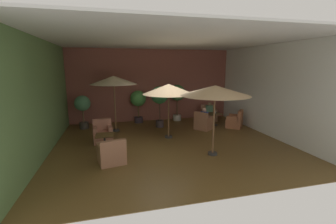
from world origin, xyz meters
TOP-DOWN VIEW (x-y plane):
  - ground_plane at (0.00, 0.00)m, footprint 9.03×8.21m
  - wall_back_brick at (0.00, 4.07)m, footprint 9.03×0.08m
  - wall_left_accent at (-4.48, 0.00)m, footprint 0.08×8.21m
  - wall_right_plain at (4.48, 0.00)m, footprint 0.08×8.21m
  - ceiling_slab at (0.00, 0.00)m, footprint 9.03×8.21m
  - cafe_table_front_left at (2.91, 2.15)m, footprint 0.67×0.67m
  - armchair_front_left_north at (2.05, 1.52)m, footprint 1.02×1.01m
  - armchair_front_left_east at (3.72, 1.46)m, footprint 1.04×1.04m
  - armchair_front_left_south at (3.08, 3.20)m, footprint 0.91×0.91m
  - cafe_table_front_right at (-2.53, -0.33)m, footprint 0.62×0.62m
  - armchair_front_right_north at (-2.63, 0.80)m, footprint 0.80×0.78m
  - armchair_front_right_east at (-2.29, -1.43)m, footprint 0.93×0.93m
  - patio_umbrella_tall_red at (0.09, 0.67)m, footprint 2.16×2.16m
  - patio_umbrella_center_beige at (-2.08, 2.26)m, footprint 2.13×2.13m
  - patio_umbrella_near_wall at (1.10, -1.56)m, footprint 2.31×2.31m
  - potted_tree_left_corner at (0.09, 2.48)m, footprint 0.86×0.86m
  - potted_tree_mid_left at (-0.84, 3.66)m, footprint 0.84×0.84m
  - potted_tree_mid_right at (1.34, 3.64)m, footprint 0.88×0.88m
  - potted_tree_right_corner at (-3.60, 3.09)m, footprint 0.76×0.76m
  - patron_blue_shirt at (2.09, 1.55)m, footprint 0.37×0.40m
  - patron_by_window at (3.08, 3.16)m, footprint 0.40×0.26m
  - iced_drink_cup at (2.96, 2.18)m, footprint 0.08×0.08m

SIDE VIEW (x-z plane):
  - ground_plane at x=0.00m, z-range -0.02..0.00m
  - armchair_front_right_east at x=-2.29m, z-range -0.11..0.71m
  - armchair_front_left_south at x=3.08m, z-range -0.11..0.74m
  - armchair_front_left_east at x=3.72m, z-range -0.12..0.76m
  - armchair_front_left_north at x=2.05m, z-range -0.11..0.76m
  - armchair_front_right_north at x=-2.63m, z-range -0.12..0.77m
  - cafe_table_front_right at x=-2.53m, z-range 0.13..0.75m
  - cafe_table_front_left at x=2.91m, z-range 0.15..0.77m
  - iced_drink_cup at x=2.96m, z-range 0.62..0.73m
  - patron_blue_shirt at x=2.09m, z-range 0.40..1.01m
  - patron_by_window at x=3.08m, z-range 0.40..1.02m
  - potted_tree_right_corner at x=-3.60m, z-range 0.30..1.94m
  - potted_tree_mid_left at x=-0.84m, z-range 0.33..2.08m
  - potted_tree_mid_right at x=1.34m, z-range 0.45..2.46m
  - potted_tree_left_corner at x=0.09m, z-range 0.47..2.51m
  - wall_back_brick at x=0.00m, z-range 0.00..3.93m
  - wall_left_accent at x=-4.48m, z-range 0.00..3.93m
  - wall_right_plain at x=4.48m, z-range 0.00..3.93m
  - patio_umbrella_tall_red at x=0.09m, z-range 0.93..3.23m
  - patio_umbrella_near_wall at x=1.10m, z-range 1.02..3.42m
  - patio_umbrella_center_beige at x=-2.08m, z-range 1.09..3.68m
  - ceiling_slab at x=0.00m, z-range 3.93..3.99m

